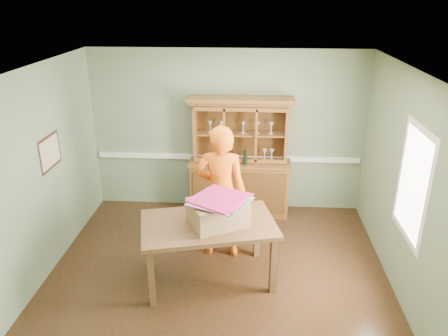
# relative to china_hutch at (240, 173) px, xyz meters

# --- Properties ---
(floor) EXTENTS (4.50, 4.50, 0.00)m
(floor) POSITION_rel_china_hutch_xyz_m (-0.22, -1.78, -0.70)
(floor) COLOR #402C14
(floor) RESTS_ON ground
(ceiling) EXTENTS (4.50, 4.50, 0.00)m
(ceiling) POSITION_rel_china_hutch_xyz_m (-0.22, -1.78, 2.00)
(ceiling) COLOR white
(ceiling) RESTS_ON wall_back
(wall_back) EXTENTS (4.50, 0.00, 4.50)m
(wall_back) POSITION_rel_china_hutch_xyz_m (-0.22, 0.22, 0.65)
(wall_back) COLOR gray
(wall_back) RESTS_ON floor
(wall_left) EXTENTS (0.00, 4.00, 4.00)m
(wall_left) POSITION_rel_china_hutch_xyz_m (-2.47, -1.78, 0.65)
(wall_left) COLOR gray
(wall_left) RESTS_ON floor
(wall_right) EXTENTS (0.00, 4.00, 4.00)m
(wall_right) POSITION_rel_china_hutch_xyz_m (2.03, -1.78, 0.65)
(wall_right) COLOR gray
(wall_right) RESTS_ON floor
(wall_front) EXTENTS (4.50, 0.00, 4.50)m
(wall_front) POSITION_rel_china_hutch_xyz_m (-0.22, -3.78, 0.65)
(wall_front) COLOR gray
(wall_front) RESTS_ON floor
(chair_rail) EXTENTS (4.41, 0.05, 0.08)m
(chair_rail) POSITION_rel_china_hutch_xyz_m (-0.22, 0.20, 0.20)
(chair_rail) COLOR white
(chair_rail) RESTS_ON wall_back
(framed_map) EXTENTS (0.03, 0.60, 0.46)m
(framed_map) POSITION_rel_china_hutch_xyz_m (-2.45, -1.48, 0.85)
(framed_map) COLOR #382116
(framed_map) RESTS_ON wall_left
(window_panel) EXTENTS (0.03, 0.96, 1.36)m
(window_panel) POSITION_rel_china_hutch_xyz_m (2.01, -2.08, 0.80)
(window_panel) COLOR white
(window_panel) RESTS_ON wall_right
(china_hutch) EXTENTS (1.68, 0.55, 1.97)m
(china_hutch) POSITION_rel_china_hutch_xyz_m (0.00, 0.00, 0.00)
(china_hutch) COLOR #915C27
(china_hutch) RESTS_ON floor
(dining_table) EXTENTS (1.85, 1.37, 0.83)m
(dining_table) POSITION_rel_china_hutch_xyz_m (-0.33, -1.93, 0.03)
(dining_table) COLOR brown
(dining_table) RESTS_ON floor
(cardboard_box) EXTENTS (0.82, 0.77, 0.31)m
(cardboard_box) POSITION_rel_china_hutch_xyz_m (-0.21, -1.94, 0.29)
(cardboard_box) COLOR #986F4E
(cardboard_box) RESTS_ON dining_table
(kite_stack) EXTENTS (0.80, 0.80, 0.05)m
(kite_stack) POSITION_rel_china_hutch_xyz_m (-0.18, -1.95, 0.47)
(kite_stack) COLOR #CCFD1F
(kite_stack) RESTS_ON cardboard_box
(person) EXTENTS (0.72, 0.48, 1.91)m
(person) POSITION_rel_china_hutch_xyz_m (-0.22, -1.30, 0.26)
(person) COLOR orange
(person) RESTS_ON floor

